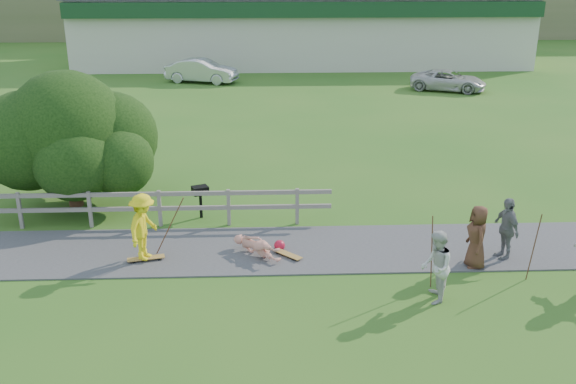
% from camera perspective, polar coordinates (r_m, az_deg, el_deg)
% --- Properties ---
extents(ground, '(260.00, 260.00, 0.00)m').
position_cam_1_polar(ground, '(15.98, -5.78, -7.53)').
color(ground, '#2B621C').
rests_on(ground, ground).
extents(path, '(34.00, 3.00, 0.04)m').
position_cam_1_polar(path, '(17.31, -5.51, -5.18)').
color(path, '#39393C').
rests_on(path, ground).
extents(fence, '(15.05, 0.10, 1.10)m').
position_cam_1_polar(fence, '(19.50, -18.99, -1.04)').
color(fence, '#6A645D').
rests_on(fence, ground).
extents(strip_mall, '(32.50, 10.75, 5.10)m').
position_cam_1_polar(strip_mall, '(49.41, 1.16, 14.44)').
color(strip_mall, beige).
rests_on(strip_mall, ground).
extents(skater_rider, '(0.98, 1.28, 1.75)m').
position_cam_1_polar(skater_rider, '(16.70, -12.71, -3.35)').
color(skater_rider, yellow).
rests_on(skater_rider, ground).
extents(skater_fallen, '(1.39, 1.33, 0.57)m').
position_cam_1_polar(skater_fallen, '(16.84, -2.77, -4.87)').
color(skater_fallen, tan).
rests_on(skater_fallen, ground).
extents(spectator_a, '(0.79, 0.93, 1.70)m').
position_cam_1_polar(spectator_a, '(14.87, 13.03, -6.51)').
color(spectator_a, '#B9BAB5').
rests_on(spectator_a, ground).
extents(spectator_b, '(0.61, 1.05, 1.67)m').
position_cam_1_polar(spectator_b, '(17.45, 18.83, -3.09)').
color(spectator_b, slate).
rests_on(spectator_b, ground).
extents(spectator_c, '(0.53, 0.81, 1.65)m').
position_cam_1_polar(spectator_c, '(16.73, 16.44, -3.86)').
color(spectator_c, '#4E2E1F').
rests_on(spectator_c, ground).
extents(car_silver, '(4.75, 2.81, 1.48)m').
position_cam_1_polar(car_silver, '(41.42, -7.70, 10.63)').
color(car_silver, '#B4B6BC').
rests_on(car_silver, ground).
extents(car_white, '(4.80, 3.55, 1.21)m').
position_cam_1_polar(car_white, '(39.61, 14.06, 9.60)').
color(car_white, '#BBBBB7').
rests_on(car_white, ground).
extents(tree, '(5.78, 5.78, 3.46)m').
position_cam_1_polar(tree, '(20.91, -18.77, 3.30)').
color(tree, black).
rests_on(tree, ground).
extents(bbq, '(0.56, 0.50, 1.00)m').
position_cam_1_polar(bbq, '(19.41, -7.77, -0.89)').
color(bbq, black).
rests_on(bbq, ground).
extents(longboard_rider, '(0.98, 0.45, 0.11)m').
position_cam_1_polar(longboard_rider, '(17.04, -12.50, -5.90)').
color(longboard_rider, olive).
rests_on(longboard_rider, ground).
extents(longboard_fallen, '(0.77, 0.77, 0.10)m').
position_cam_1_polar(longboard_fallen, '(16.86, -0.03, -5.69)').
color(longboard_fallen, olive).
rests_on(longboard_fallen, ground).
extents(helmet, '(0.29, 0.29, 0.29)m').
position_cam_1_polar(helmet, '(17.22, -0.76, -4.76)').
color(helmet, '#B6142F').
rests_on(helmet, ground).
extents(pole_rider, '(0.03, 0.03, 1.79)m').
position_cam_1_polar(pole_rider, '(16.96, -10.49, -2.75)').
color(pole_rider, '#523020').
rests_on(pole_rider, ground).
extents(pole_spec_left, '(0.03, 0.03, 1.84)m').
position_cam_1_polar(pole_spec_left, '(15.41, 12.65, -5.23)').
color(pole_spec_left, '#523020').
rests_on(pole_spec_left, ground).
extents(pole_spec_right, '(0.03, 0.03, 1.72)m').
position_cam_1_polar(pole_spec_right, '(16.50, 21.01, -4.61)').
color(pole_spec_right, '#523020').
rests_on(pole_spec_right, ground).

